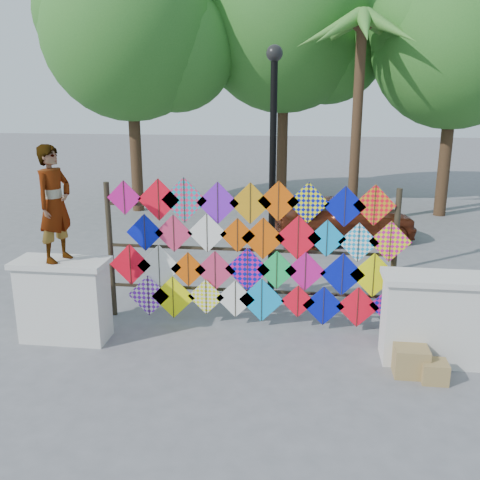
{
  "coord_description": "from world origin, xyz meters",
  "views": [
    {
      "loc": [
        0.94,
        -7.38,
        3.7
      ],
      "look_at": [
        -0.1,
        0.6,
        1.46
      ],
      "focal_mm": 40.0,
      "sensor_mm": 36.0,
      "label": 1
    }
  ],
  "objects_px": {
    "vendor_woman": "(54,204)",
    "sedan": "(342,218)",
    "kite_rack": "(253,254)",
    "lamppost": "(273,152)"
  },
  "relations": [
    {
      "from": "vendor_woman",
      "to": "sedan",
      "type": "distance_m",
      "value": 7.79
    },
    {
      "from": "kite_rack",
      "to": "sedan",
      "type": "height_order",
      "value": "kite_rack"
    },
    {
      "from": "sedan",
      "to": "kite_rack",
      "type": "bearing_deg",
      "value": 143.93
    },
    {
      "from": "kite_rack",
      "to": "sedan",
      "type": "distance_m",
      "value": 5.55
    },
    {
      "from": "sedan",
      "to": "lamppost",
      "type": "height_order",
      "value": "lamppost"
    },
    {
      "from": "kite_rack",
      "to": "vendor_woman",
      "type": "distance_m",
      "value": 3.09
    },
    {
      "from": "kite_rack",
      "to": "vendor_woman",
      "type": "relative_size",
      "value": 2.92
    },
    {
      "from": "vendor_woman",
      "to": "sedan",
      "type": "height_order",
      "value": "vendor_woman"
    },
    {
      "from": "sedan",
      "to": "lamppost",
      "type": "xyz_separation_m",
      "value": [
        -1.51,
        -3.96,
        2.07
      ]
    },
    {
      "from": "kite_rack",
      "to": "sedan",
      "type": "xyz_separation_m",
      "value": [
        1.72,
        5.24,
        -0.59
      ]
    }
  ]
}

